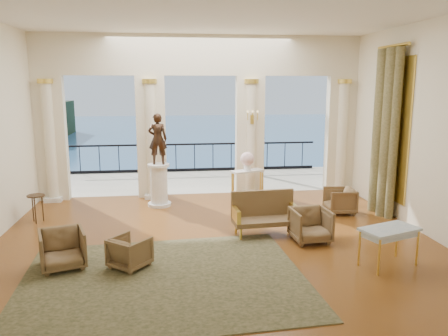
{
  "coord_description": "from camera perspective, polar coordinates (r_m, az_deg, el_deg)",
  "views": [
    {
      "loc": [
        -0.89,
        -8.47,
        3.19
      ],
      "look_at": [
        0.25,
        0.6,
        1.41
      ],
      "focal_mm": 35.0,
      "sensor_mm": 36.0,
      "label": 1
    }
  ],
  "objects": [
    {
      "name": "floor",
      "position": [
        9.1,
        -1.09,
        -9.53
      ],
      "size": [
        9.0,
        9.0,
        0.0
      ],
      "primitive_type": "plane",
      "color": "#4D2810",
      "rests_on": "ground"
    },
    {
      "name": "room_walls",
      "position": [
        7.42,
        -0.25,
        8.59
      ],
      "size": [
        9.0,
        9.0,
        9.0
      ],
      "color": "white",
      "rests_on": "ground"
    },
    {
      "name": "arcade",
      "position": [
        12.34,
        -3.02,
        8.16
      ],
      "size": [
        9.0,
        0.56,
        4.5
      ],
      "color": "#F1E2C1",
      "rests_on": "ground"
    },
    {
      "name": "terrace",
      "position": [
        14.66,
        -3.48,
        -1.79
      ],
      "size": [
        10.0,
        3.6,
        0.1
      ],
      "primitive_type": "cube",
      "color": "#A59D8A",
      "rests_on": "ground"
    },
    {
      "name": "balustrade",
      "position": [
        16.14,
        -3.86,
        1.04
      ],
      "size": [
        9.0,
        0.06,
        1.03
      ],
      "color": "black",
      "rests_on": "terrace"
    },
    {
      "name": "palm_tree",
      "position": [
        15.37,
        3.83,
        14.33
      ],
      "size": [
        2.0,
        2.0,
        4.5
      ],
      "color": "#4C3823",
      "rests_on": "terrace"
    },
    {
      "name": "sea",
      "position": [
        69.09,
        -6.33,
        3.27
      ],
      "size": [
        160.0,
        160.0,
        0.0
      ],
      "primitive_type": "plane",
      "color": "#1C5282",
      "rests_on": "ground"
    },
    {
      "name": "curtain",
      "position": [
        11.29,
        20.23,
        4.37
      ],
      "size": [
        0.33,
        1.4,
        4.09
      ],
      "color": "#4C4A25",
      "rests_on": "ground"
    },
    {
      "name": "window_frame",
      "position": [
        11.37,
        21.09,
        4.76
      ],
      "size": [
        0.04,
        1.6,
        3.4
      ],
      "primitive_type": "cube",
      "color": "#E4BF4B",
      "rests_on": "room_walls"
    },
    {
      "name": "wall_sconce",
      "position": [
        12.24,
        3.7,
        6.46
      ],
      "size": [
        0.3,
        0.11,
        0.33
      ],
      "color": "#E4BF4B",
      "rests_on": "arcade"
    },
    {
      "name": "rug",
      "position": [
        7.5,
        -7.8,
        -14.2
      ],
      "size": [
        4.83,
        3.87,
        0.02
      ],
      "primitive_type": "cube",
      "rotation": [
        0.0,
        0.0,
        0.06
      ],
      "color": "#2A3118",
      "rests_on": "ground"
    },
    {
      "name": "armchair_a",
      "position": [
        8.23,
        -20.36,
        -9.69
      ],
      "size": [
        0.91,
        0.88,
        0.76
      ],
      "primitive_type": "imported",
      "rotation": [
        0.0,
        0.0,
        0.31
      ],
      "color": "#47381E",
      "rests_on": "ground"
    },
    {
      "name": "armchair_b",
      "position": [
        9.15,
        11.24,
        -7.12
      ],
      "size": [
        0.78,
        0.74,
        0.76
      ],
      "primitive_type": "imported",
      "rotation": [
        0.0,
        0.0,
        0.07
      ],
      "color": "#47381E",
      "rests_on": "ground"
    },
    {
      "name": "armchair_c",
      "position": [
        11.27,
        14.9,
        -3.99
      ],
      "size": [
        0.67,
        0.71,
        0.7
      ],
      "primitive_type": "imported",
      "rotation": [
        0.0,
        0.0,
        -1.62
      ],
      "color": "#47381E",
      "rests_on": "ground"
    },
    {
      "name": "armchair_d",
      "position": [
        7.95,
        -12.2,
        -10.52
      ],
      "size": [
        0.82,
        0.81,
        0.62
      ],
      "primitive_type": "imported",
      "rotation": [
        0.0,
        0.0,
        2.46
      ],
      "color": "#47381E",
      "rests_on": "ground"
    },
    {
      "name": "settee",
      "position": [
        9.44,
        5.29,
        -5.89
      ],
      "size": [
        1.43,
        0.69,
        0.92
      ],
      "rotation": [
        0.0,
        0.0,
        0.07
      ],
      "color": "#47381E",
      "rests_on": "ground"
    },
    {
      "name": "game_table",
      "position": [
        8.28,
        20.81,
        -7.81
      ],
      "size": [
        1.14,
        0.86,
        0.7
      ],
      "rotation": [
        0.0,
        0.0,
        0.34
      ],
      "color": "#9FB8CD",
      "rests_on": "ground"
    },
    {
      "name": "pedestal",
      "position": [
        11.62,
        -8.48,
        -2.32
      ],
      "size": [
        0.61,
        0.61,
        1.12
      ],
      "color": "silver",
      "rests_on": "ground"
    },
    {
      "name": "statue",
      "position": [
        11.4,
        -8.66,
        3.77
      ],
      "size": [
        0.5,
        0.35,
        1.32
      ],
      "primitive_type": "imported",
      "rotation": [
        0.0,
        0.0,
        3.06
      ],
      "color": "#301F15",
      "rests_on": "pedestal"
    },
    {
      "name": "console_table",
      "position": [
        11.97,
        3.04,
        -0.98
      ],
      "size": [
        0.97,
        0.66,
        0.86
      ],
      "rotation": [
        0.0,
        0.0,
        0.38
      ],
      "color": "silver",
      "rests_on": "ground"
    },
    {
      "name": "urn",
      "position": [
        11.89,
        3.06,
        1.07
      ],
      "size": [
        0.38,
        0.38,
        0.5
      ],
      "color": "white",
      "rests_on": "console_table"
    },
    {
      "name": "side_table",
      "position": [
        11.03,
        -23.34,
        -3.72
      ],
      "size": [
        0.4,
        0.4,
        0.65
      ],
      "color": "black",
      "rests_on": "ground"
    }
  ]
}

